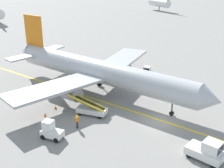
% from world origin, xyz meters
% --- Properties ---
extents(ground_plane, '(300.00, 300.00, 0.00)m').
position_xyz_m(ground_plane, '(0.00, 0.00, 0.00)').
color(ground_plane, gray).
extents(taxi_line_yellow, '(26.39, 75.72, 0.01)m').
position_xyz_m(taxi_line_yellow, '(-1.42, 5.00, 0.00)').
color(taxi_line_yellow, yellow).
rests_on(taxi_line_yellow, ground).
extents(airliner, '(27.58, 34.31, 10.10)m').
position_xyz_m(airliner, '(-1.60, 11.64, 3.42)').
color(airliner, '#B2B5BA').
rests_on(airliner, ground).
extents(pushback_tug, '(2.73, 3.96, 2.20)m').
position_xyz_m(pushback_tug, '(-1.45, -8.33, 0.99)').
color(pushback_tug, silver).
rests_on(pushback_tug, ground).
extents(baggage_tug_near_wing, '(2.40, 2.72, 2.10)m').
position_xyz_m(baggage_tug_near_wing, '(-12.42, 3.84, 0.93)').
color(baggage_tug_near_wing, silver).
rests_on(baggage_tug_near_wing, ground).
extents(baggage_tug_by_cargo_door, '(2.70, 2.47, 2.10)m').
position_xyz_m(baggage_tug_by_cargo_door, '(8.45, 12.19, 0.93)').
color(baggage_tug_by_cargo_door, silver).
rests_on(baggage_tug_by_cargo_door, ground).
extents(belt_loader_forward_hold, '(3.93, 4.79, 2.59)m').
position_xyz_m(belt_loader_forward_hold, '(-5.98, 6.19, 0.78)').
color(belt_loader_forward_hold, silver).
rests_on(belt_loader_forward_hold, ground).
extents(ground_crew_marshaller, '(0.36, 0.24, 1.70)m').
position_xyz_m(ground_crew_marshaller, '(-9.01, 4.19, 0.91)').
color(ground_crew_marshaller, '#26262D').
rests_on(ground_crew_marshaller, ground).
extents(safety_cone_nose_left, '(0.36, 0.36, 0.44)m').
position_xyz_m(safety_cone_nose_left, '(10.57, 11.03, 0.22)').
color(safety_cone_nose_left, orange).
rests_on(safety_cone_nose_left, ground).
extents(safety_cone_nose_right, '(0.36, 0.36, 0.44)m').
position_xyz_m(safety_cone_nose_right, '(-10.98, 9.08, 0.22)').
color(safety_cone_nose_right, orange).
rests_on(safety_cone_nose_right, ground).
extents(safety_cone_wingtip_left, '(0.36, 0.36, 0.44)m').
position_xyz_m(safety_cone_wingtip_left, '(-9.03, 10.22, 0.22)').
color(safety_cone_wingtip_left, orange).
rests_on(safety_cone_wingtip_left, ground).
extents(distant_aircraft_mid_left, '(3.00, 10.10, 8.80)m').
position_xyz_m(distant_aircraft_mid_left, '(62.18, 67.62, 3.22)').
color(distant_aircraft_mid_left, silver).
rests_on(distant_aircraft_mid_left, ground).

